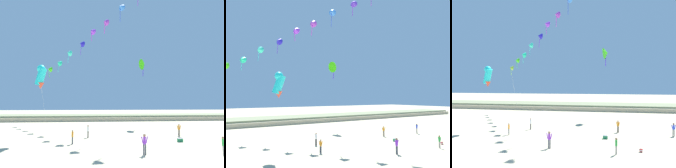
% 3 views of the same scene
% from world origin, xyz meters
% --- Properties ---
extents(ground_plane, '(240.00, 240.00, 0.00)m').
position_xyz_m(ground_plane, '(0.00, 0.00, 0.00)').
color(ground_plane, beige).
extents(dune_ridge, '(120.00, 11.69, 1.34)m').
position_xyz_m(dune_ridge, '(0.00, 40.63, 0.66)').
color(dune_ridge, '#BFAE8B').
rests_on(dune_ridge, ground).
extents(person_near_left, '(0.61, 0.24, 1.73)m').
position_xyz_m(person_near_left, '(-0.75, 3.49, 1.00)').
color(person_near_left, '#474C56').
rests_on(person_near_left, ground).
extents(person_near_right, '(0.22, 0.56, 1.60)m').
position_xyz_m(person_near_right, '(-5.78, 12.44, 0.92)').
color(person_near_right, black).
rests_on(person_near_right, ground).
extents(person_mid_center, '(0.53, 0.37, 1.64)m').
position_xyz_m(person_mid_center, '(6.28, 12.64, 0.95)').
color(person_mid_center, '#726656').
rests_on(person_mid_center, ground).
extents(person_far_left, '(0.58, 0.23, 1.65)m').
position_xyz_m(person_far_left, '(12.91, 11.58, 0.95)').
color(person_far_left, gray).
rests_on(person_far_left, ground).
extents(person_far_right, '(0.25, 0.54, 1.55)m').
position_xyz_m(person_far_right, '(5.79, 2.72, 0.90)').
color(person_far_right, gray).
rests_on(person_far_right, ground).
extents(person_far_center, '(0.28, 0.51, 1.50)m').
position_xyz_m(person_far_center, '(-7.31, 8.51, 0.86)').
color(person_far_center, '#474C56').
rests_on(person_far_center, ground).
extents(kite_banner_string, '(30.71, 28.68, 27.47)m').
position_xyz_m(kite_banner_string, '(-1.97, 17.13, 18.50)').
color(kite_banner_string, '#8FCE32').
extents(large_kite_low_lead, '(1.49, 2.30, 3.49)m').
position_xyz_m(large_kite_low_lead, '(4.49, 24.43, 12.01)').
color(large_kite_low_lead, '#3CDF0D').
extents(large_kite_mid_trail, '(1.71, 1.38, 2.89)m').
position_xyz_m(large_kite_mid_trail, '(-11.38, 10.67, 7.61)').
color(large_kite_mid_trail, '#21E5E2').
extents(beach_cooler, '(0.58, 0.41, 0.46)m').
position_xyz_m(beach_cooler, '(4.69, 8.75, 0.21)').
color(beach_cooler, '#23844C').
rests_on(beach_cooler, ground).
extents(beach_ball, '(0.36, 0.36, 0.36)m').
position_xyz_m(beach_ball, '(8.12, 3.91, 0.18)').
color(beach_ball, red).
rests_on(beach_ball, ground).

